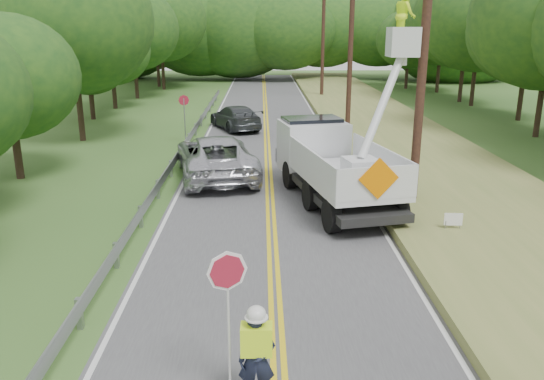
{
  "coord_description": "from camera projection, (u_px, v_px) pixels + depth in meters",
  "views": [
    {
      "loc": [
        -0.29,
        -9.16,
        6.08
      ],
      "look_at": [
        0.0,
        6.0,
        1.5
      ],
      "focal_mm": 36.01,
      "sensor_mm": 36.0,
      "label": 1
    }
  ],
  "objects": [
    {
      "name": "ground",
      "position": [
        278.0,
        354.0,
        10.53
      ],
      "size": [
        140.0,
        140.0,
        0.0
      ],
      "primitive_type": "plane",
      "color": "#2E5620",
      "rests_on": "ground"
    },
    {
      "name": "bucket_truck",
      "position": [
        331.0,
        153.0,
        19.95
      ],
      "size": [
        4.45,
        7.82,
        7.22
      ],
      "color": "black",
      "rests_on": "road"
    },
    {
      "name": "yard_sign",
      "position": [
        453.0,
        220.0,
        16.12
      ],
      "size": [
        0.54,
        0.07,
        0.78
      ],
      "color": "white",
      "rests_on": "ground"
    },
    {
      "name": "suv_silver",
      "position": [
        216.0,
        157.0,
        22.5
      ],
      "size": [
        4.08,
        6.78,
        1.76
      ],
      "primitive_type": "imported",
      "rotation": [
        0.0,
        0.0,
        3.34
      ],
      "color": "silver",
      "rests_on": "road"
    },
    {
      "name": "tall_grass_verge",
      "position": [
        429.0,
        166.0,
        24.02
      ],
      "size": [
        7.0,
        96.0,
        0.3
      ],
      "primitive_type": "cube",
      "color": "olive",
      "rests_on": "ground"
    },
    {
      "name": "treeline_left",
      "position": [
        116.0,
        31.0,
        38.11
      ],
      "size": [
        9.63,
        54.93,
        10.5
      ],
      "color": "#332319",
      "rests_on": "ground"
    },
    {
      "name": "guardrail",
      "position": [
        179.0,
        154.0,
        24.56
      ],
      "size": [
        0.18,
        48.0,
        0.77
      ],
      "color": "gray",
      "rests_on": "ground"
    },
    {
      "name": "road",
      "position": [
        268.0,
        170.0,
        23.93
      ],
      "size": [
        7.2,
        96.0,
        0.03
      ],
      "color": "#49494C",
      "rests_on": "ground"
    },
    {
      "name": "treeline_horizon",
      "position": [
        271.0,
        31.0,
        62.61
      ],
      "size": [
        57.52,
        15.79,
        12.57
      ],
      "color": "#1C4519",
      "rests_on": "ground"
    },
    {
      "name": "stop_sign_permanent",
      "position": [
        184.0,
        112.0,
        28.69
      ],
      "size": [
        0.56,
        0.1,
        2.62
      ],
      "color": "gray",
      "rests_on": "ground"
    },
    {
      "name": "treeline_right",
      "position": [
        519.0,
        27.0,
        34.29
      ],
      "size": [
        9.91,
        52.12,
        10.49
      ],
      "color": "#332319",
      "rests_on": "ground"
    },
    {
      "name": "utility_poles",
      "position": [
        375.0,
        44.0,
        25.39
      ],
      "size": [
        1.6,
        43.3,
        10.0
      ],
      "color": "black",
      "rests_on": "ground"
    },
    {
      "name": "flagger",
      "position": [
        256.0,
        352.0,
        8.85
      ],
      "size": [
        1.07,
        0.41,
        2.73
      ],
      "color": "#191E33",
      "rests_on": "road"
    },
    {
      "name": "suv_darkgrey",
      "position": [
        235.0,
        117.0,
        33.18
      ],
      "size": [
        3.75,
        5.32,
        1.43
      ],
      "primitive_type": "imported",
      "rotation": [
        0.0,
        0.0,
        3.54
      ],
      "color": "#3E4246",
      "rests_on": "road"
    }
  ]
}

